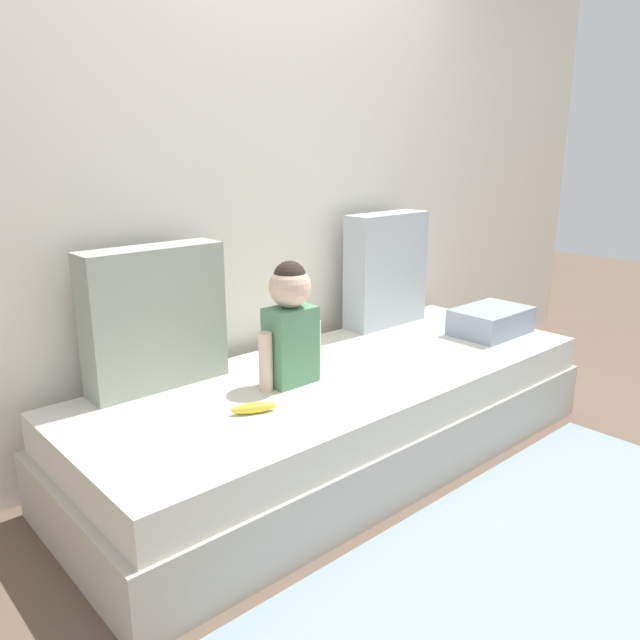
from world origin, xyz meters
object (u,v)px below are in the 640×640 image
Objects in this scene: toddler at (290,321)px; folded_blanket at (491,321)px; throw_pillow_left at (155,318)px; banana at (253,408)px; throw_pillow_right at (386,270)px; couch at (342,415)px.

toddler reaches higher than folded_blanket.
throw_pillow_left reaches higher than folded_blanket.
throw_pillow_left is 0.56m from banana.
throw_pillow_right is 1.35m from banana.
throw_pillow_right reaches higher than throw_pillow_left.
throw_pillow_left reaches higher than banana.
throw_pillow_right is 1.00m from toddler.
folded_blanket reaches higher than couch.
toddler is 1.24m from folded_blanket.
couch is 0.93m from throw_pillow_right.
toddler reaches higher than couch.
couch is at bearing -7.47° from toddler.
banana is at bearing 179.76° from folded_blanket.
folded_blanket is (1.21, -0.15, -0.20)m from toddler.
toddler is (0.42, -0.34, -0.02)m from throw_pillow_left.
throw_pillow_right is at bearing 19.80° from toddler.
toddler is at bearing 172.86° from folded_blanket.
folded_blanket is at bearing -60.70° from throw_pillow_right.
toddler is at bearing -38.87° from throw_pillow_left.
throw_pillow_right is 1.50× the size of folded_blanket.
couch is at bearing -151.29° from throw_pillow_right.
throw_pillow_left is at bearing 180.00° from throw_pillow_right.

